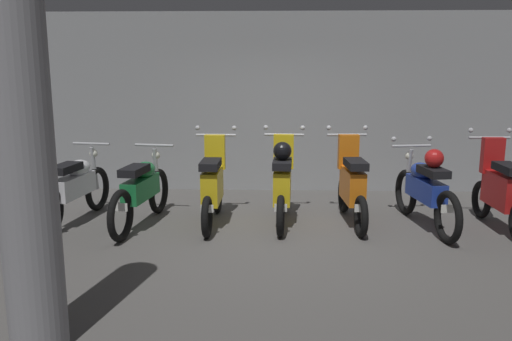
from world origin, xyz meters
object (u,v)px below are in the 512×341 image
object	(u,v)px
motorbike_slot_3	(283,182)
motorbike_slot_5	(426,188)
motorbike_slot_4	(352,185)
motorbike_slot_2	(213,185)
motorbike_slot_1	(141,190)
support_pillar	(24,156)
motorbike_slot_0	(75,187)
motorbike_slot_6	(500,190)

from	to	relation	value
motorbike_slot_3	motorbike_slot_5	size ratio (longest dim) A/B	0.87
motorbike_slot_3	motorbike_slot_5	world-z (taller)	motorbike_slot_3
motorbike_slot_4	motorbike_slot_2	bearing A→B (deg)	-177.17
motorbike_slot_1	support_pillar	xyz separation A→B (m)	(-0.02, -3.15, 1.00)
motorbike_slot_3	motorbike_slot_4	world-z (taller)	same
motorbike_slot_3	support_pillar	bearing A→B (deg)	-119.56
motorbike_slot_0	motorbike_slot_3	distance (m)	2.83
motorbike_slot_1	motorbike_slot_3	xyz separation A→B (m)	(1.88, 0.20, 0.08)
motorbike_slot_2	motorbike_slot_6	xyz separation A→B (m)	(3.77, -0.14, 0.00)
motorbike_slot_0	motorbike_slot_5	distance (m)	4.71
support_pillar	motorbike_slot_0	bearing A→B (deg)	105.84
motorbike_slot_6	motorbike_slot_4	bearing A→B (deg)	173.10
motorbike_slot_2	motorbike_slot_3	world-z (taller)	same
motorbike_slot_1	motorbike_slot_2	xyz separation A→B (m)	(0.94, 0.14, 0.04)
motorbike_slot_1	motorbike_slot_6	bearing A→B (deg)	0.03
motorbike_slot_2	motorbike_slot_4	size ratio (longest dim) A/B	1.00
motorbike_slot_1	motorbike_slot_5	world-z (taller)	motorbike_slot_5
motorbike_slot_6	support_pillar	bearing A→B (deg)	-146.27
motorbike_slot_3	motorbike_slot_4	distance (m)	0.94
motorbike_slot_0	motorbike_slot_3	bearing A→B (deg)	1.69
motorbike_slot_3	support_pillar	world-z (taller)	support_pillar
motorbike_slot_3	support_pillar	xyz separation A→B (m)	(-1.90, -3.35, 0.92)
motorbike_slot_1	motorbike_slot_4	world-z (taller)	motorbike_slot_4
motorbike_slot_3	motorbike_slot_6	xyz separation A→B (m)	(2.82, -0.19, -0.04)
motorbike_slot_1	motorbike_slot_6	size ratio (longest dim) A/B	1.16
motorbike_slot_1	motorbike_slot_0	bearing A→B (deg)	173.23
motorbike_slot_4	support_pillar	xyz separation A→B (m)	(-2.84, -3.38, 0.96)
motorbike_slot_5	motorbike_slot_3	bearing A→B (deg)	175.85
motorbike_slot_5	support_pillar	distance (m)	5.05
motorbike_slot_1	motorbike_slot_4	xyz separation A→B (m)	(2.82, 0.23, 0.04)
motorbike_slot_0	motorbike_slot_1	bearing A→B (deg)	-6.77
motorbike_slot_2	support_pillar	bearing A→B (deg)	-106.20
motorbike_slot_0	motorbike_slot_6	distance (m)	5.65
motorbike_slot_3	support_pillar	distance (m)	3.96
motorbike_slot_6	support_pillar	xyz separation A→B (m)	(-4.72, -3.15, 0.96)
motorbike_slot_1	support_pillar	distance (m)	3.31
motorbike_slot_2	motorbike_slot_6	bearing A→B (deg)	-2.06
motorbike_slot_2	motorbike_slot_4	distance (m)	1.88
motorbike_slot_0	motorbike_slot_6	world-z (taller)	motorbike_slot_6
motorbike_slot_0	motorbike_slot_1	xyz separation A→B (m)	(0.94, -0.11, 0.00)
motorbike_slot_2	motorbike_slot_5	bearing A→B (deg)	-1.59
motorbike_slot_3	motorbike_slot_6	distance (m)	2.83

